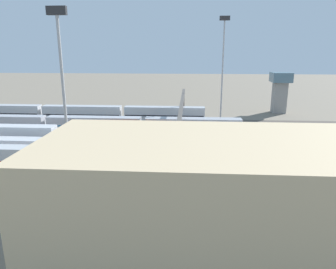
# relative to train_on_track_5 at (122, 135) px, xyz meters

# --- Properties ---
(ground_plane) EXTENTS (400.00, 400.00, 0.00)m
(ground_plane) POSITION_rel_train_on_track_5_xyz_m (-10.05, -5.00, -2.16)
(ground_plane) COLOR #756B5B
(track_bed_0) EXTENTS (140.00, 2.80, 0.12)m
(track_bed_0) POSITION_rel_train_on_track_5_xyz_m (-10.05, -25.00, -2.10)
(track_bed_0) COLOR #4C443D
(track_bed_0) RESTS_ON ground_plane
(track_bed_1) EXTENTS (140.00, 2.80, 0.12)m
(track_bed_1) POSITION_rel_train_on_track_5_xyz_m (-10.05, -20.00, -2.10)
(track_bed_1) COLOR #4C443D
(track_bed_1) RESTS_ON ground_plane
(track_bed_2) EXTENTS (140.00, 2.80, 0.12)m
(track_bed_2) POSITION_rel_train_on_track_5_xyz_m (-10.05, -15.00, -2.10)
(track_bed_2) COLOR #3D3833
(track_bed_2) RESTS_ON ground_plane
(track_bed_3) EXTENTS (140.00, 2.80, 0.12)m
(track_bed_3) POSITION_rel_train_on_track_5_xyz_m (-10.05, -10.00, -2.10)
(track_bed_3) COLOR #4C443D
(track_bed_3) RESTS_ON ground_plane
(track_bed_4) EXTENTS (140.00, 2.80, 0.12)m
(track_bed_4) POSITION_rel_train_on_track_5_xyz_m (-10.05, -5.00, -2.10)
(track_bed_4) COLOR #3D3833
(track_bed_4) RESTS_ON ground_plane
(track_bed_5) EXTENTS (140.00, 2.80, 0.12)m
(track_bed_5) POSITION_rel_train_on_track_5_xyz_m (-10.05, 0.00, -2.10)
(track_bed_5) COLOR #3D3833
(track_bed_5) RESTS_ON ground_plane
(track_bed_6) EXTENTS (140.00, 2.80, 0.12)m
(track_bed_6) POSITION_rel_train_on_track_5_xyz_m (-10.05, 5.00, -2.10)
(track_bed_6) COLOR #3D3833
(track_bed_6) RESTS_ON ground_plane
(track_bed_7) EXTENTS (140.00, 2.80, 0.12)m
(track_bed_7) POSITION_rel_train_on_track_5_xyz_m (-10.05, 10.00, -2.10)
(track_bed_7) COLOR #4C443D
(track_bed_7) RESTS_ON ground_plane
(track_bed_8) EXTENTS (140.00, 2.80, 0.12)m
(track_bed_8) POSITION_rel_train_on_track_5_xyz_m (-10.05, 15.00, -2.10)
(track_bed_8) COLOR #4C443D
(track_bed_8) RESTS_ON ground_plane
(train_on_track_5) EXTENTS (10.00, 3.00, 5.00)m
(train_on_track_5) POSITION_rel_train_on_track_5_xyz_m (0.00, 0.00, 0.00)
(train_on_track_5) COLOR #D85914
(train_on_track_5) RESTS_ON ground_plane
(train_on_track_7) EXTENTS (90.60, 3.00, 4.40)m
(train_on_track_7) POSITION_rel_train_on_track_5_xyz_m (-21.53, 10.00, -0.07)
(train_on_track_7) COLOR maroon
(train_on_track_7) RESTS_ON ground_plane
(train_on_track_3) EXTENTS (71.40, 3.06, 3.80)m
(train_on_track_3) POSITION_rel_train_on_track_5_xyz_m (8.92, -10.00, -0.16)
(train_on_track_3) COLOR #A8AAB2
(train_on_track_3) RESTS_ON ground_plane
(train_on_track_8) EXTENTS (95.60, 3.06, 3.80)m
(train_on_track_8) POSITION_rel_train_on_track_5_xyz_m (-3.58, 15.00, -0.14)
(train_on_track_8) COLOR #B7BABF
(train_on_track_8) RESTS_ON ground_plane
(train_on_track_0) EXTENTS (71.40, 3.06, 3.80)m
(train_on_track_0) POSITION_rel_train_on_track_5_xyz_m (17.00, -25.00, -0.18)
(train_on_track_0) COLOR #B7BABF
(train_on_track_0) RESTS_ON ground_plane
(train_on_track_6) EXTENTS (95.60, 3.06, 5.00)m
(train_on_track_6) POSITION_rel_train_on_track_5_xyz_m (-12.45, 5.00, 0.45)
(train_on_track_6) COLOR silver
(train_on_track_6) RESTS_ON ground_plane
(light_mast_0) EXTENTS (2.80, 0.70, 28.66)m
(light_mast_0) POSITION_rel_train_on_track_5_xyz_m (-23.55, -28.03, 15.97)
(light_mast_0) COLOR #9EA0A5
(light_mast_0) RESTS_ON ground_plane
(light_mast_1) EXTENTS (2.80, 0.70, 25.63)m
(light_mast_1) POSITION_rel_train_on_track_5_xyz_m (4.37, 18.32, 14.31)
(light_mast_1) COLOR #9EA0A5
(light_mast_1) RESTS_ON ground_plane
(signal_gantry) EXTENTS (0.70, 45.00, 8.80)m
(signal_gantry) POSITION_rel_train_on_track_5_xyz_m (-12.64, -5.00, 5.64)
(signal_gantry) COLOR #4C4742
(signal_gantry) RESTS_ON ground_plane
(maintenance_shed) EXTENTS (45.51, 16.11, 11.66)m
(maintenance_shed) POSITION_rel_train_on_track_5_xyz_m (-22.90, 35.61, 3.67)
(maintenance_shed) COLOR tan
(maintenance_shed) RESTS_ON ground_plane
(control_tower) EXTENTS (6.00, 6.00, 12.82)m
(control_tower) POSITION_rel_train_on_track_5_xyz_m (-43.06, -38.80, 5.36)
(control_tower) COLOR gray
(control_tower) RESTS_ON ground_plane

